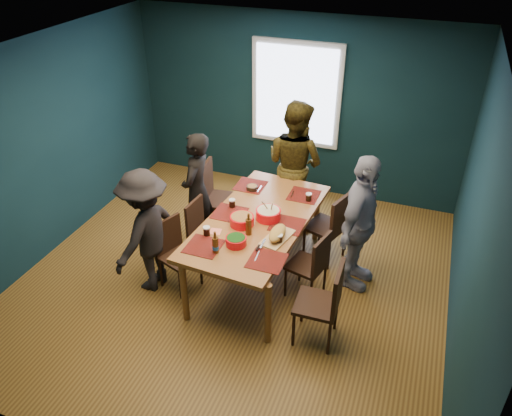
# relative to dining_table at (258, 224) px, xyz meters

# --- Properties ---
(room) EXTENTS (5.01, 5.01, 2.71)m
(room) POSITION_rel_dining_table_xyz_m (-0.24, 0.09, 0.62)
(room) COLOR olive
(room) RESTS_ON ground
(dining_table) EXTENTS (1.25, 2.25, 0.82)m
(dining_table) POSITION_rel_dining_table_xyz_m (0.00, 0.00, 0.00)
(dining_table) COLOR brown
(dining_table) RESTS_ON floor
(chair_left_far) EXTENTS (0.52, 0.52, 1.03)m
(chair_left_far) POSITION_rel_dining_table_xyz_m (-0.89, 0.72, -0.15)
(chair_left_far) COLOR black
(chair_left_far) RESTS_ON floor
(chair_left_mid) EXTENTS (0.42, 0.42, 0.86)m
(chair_left_mid) POSITION_rel_dining_table_xyz_m (-0.76, 0.05, -0.25)
(chair_left_mid) COLOR black
(chair_left_mid) RESTS_ON floor
(chair_left_near) EXTENTS (0.50, 0.50, 0.87)m
(chair_left_near) POSITION_rel_dining_table_xyz_m (-0.87, -0.47, -0.24)
(chair_left_near) COLOR black
(chair_left_near) RESTS_ON floor
(chair_right_far) EXTENTS (0.55, 0.55, 0.97)m
(chair_right_far) POSITION_rel_dining_table_xyz_m (0.77, 0.61, -0.18)
(chair_right_far) COLOR black
(chair_right_far) RESTS_ON floor
(chair_right_mid) EXTENTS (0.47, 0.47, 0.87)m
(chair_right_mid) POSITION_rel_dining_table_xyz_m (0.72, -0.16, -0.24)
(chair_right_mid) COLOR black
(chair_right_mid) RESTS_ON floor
(chair_right_near) EXTENTS (0.45, 0.45, 0.96)m
(chair_right_near) POSITION_rel_dining_table_xyz_m (1.02, -0.77, -0.19)
(chair_right_near) COLOR black
(chair_right_near) RESTS_ON floor
(person_far_left) EXTENTS (0.44, 0.61, 1.58)m
(person_far_left) POSITION_rel_dining_table_xyz_m (-0.98, 0.39, 0.04)
(person_far_left) COLOR black
(person_far_left) RESTS_ON floor
(person_back) EXTENTS (1.07, 0.96, 1.80)m
(person_back) POSITION_rel_dining_table_xyz_m (0.04, 1.36, 0.15)
(person_back) COLOR black
(person_back) RESTS_ON floor
(person_right) EXTENTS (0.57, 1.05, 1.70)m
(person_right) POSITION_rel_dining_table_xyz_m (1.14, 0.27, 0.10)
(person_right) COLOR white
(person_right) RESTS_ON floor
(person_near_left) EXTENTS (0.70, 1.06, 1.54)m
(person_near_left) POSITION_rel_dining_table_xyz_m (-1.13, -0.60, 0.02)
(person_near_left) COLOR black
(person_near_left) RESTS_ON floor
(bowl_salad) EXTENTS (0.28, 0.28, 0.12)m
(bowl_salad) POSITION_rel_dining_table_xyz_m (-0.13, -0.17, 0.14)
(bowl_salad) COLOR red
(bowl_salad) RESTS_ON dining_table
(bowl_dumpling) EXTENTS (0.29, 0.29, 0.27)m
(bowl_dumpling) POSITION_rel_dining_table_xyz_m (0.11, 0.05, 0.14)
(bowl_dumpling) COLOR red
(bowl_dumpling) RESTS_ON dining_table
(bowl_herbs) EXTENTS (0.23, 0.23, 0.10)m
(bowl_herbs) POSITION_rel_dining_table_xyz_m (-0.04, -0.55, 0.13)
(bowl_herbs) COLOR red
(bowl_herbs) RESTS_ON dining_table
(cutting_board) EXTENTS (0.31, 0.57, 0.12)m
(cutting_board) POSITION_rel_dining_table_xyz_m (0.33, -0.29, 0.13)
(cutting_board) COLOR tan
(cutting_board) RESTS_ON dining_table
(small_bowl) EXTENTS (0.14, 0.14, 0.06)m
(small_bowl) POSITION_rel_dining_table_xyz_m (-0.30, 0.61, 0.11)
(small_bowl) COLOR black
(small_bowl) RESTS_ON dining_table
(beer_bottle_a) EXTENTS (0.07, 0.07, 0.26)m
(beer_bottle_a) POSITION_rel_dining_table_xyz_m (-0.19, -0.76, 0.17)
(beer_bottle_a) COLOR #45250C
(beer_bottle_a) RESTS_ON dining_table
(beer_bottle_b) EXTENTS (0.07, 0.07, 0.26)m
(beer_bottle_b) POSITION_rel_dining_table_xyz_m (0.01, -0.32, 0.18)
(beer_bottle_b) COLOR #45250C
(beer_bottle_b) RESTS_ON dining_table
(cola_glass_a) EXTENTS (0.08, 0.08, 0.11)m
(cola_glass_a) POSITION_rel_dining_table_xyz_m (-0.42, -0.50, 0.14)
(cola_glass_a) COLOR black
(cola_glass_a) RESTS_ON dining_table
(cola_glass_b) EXTENTS (0.08, 0.08, 0.11)m
(cola_glass_b) POSITION_rel_dining_table_xyz_m (0.38, -0.36, 0.14)
(cola_glass_b) COLOR black
(cola_glass_b) RESTS_ON dining_table
(cola_glass_c) EXTENTS (0.07, 0.07, 0.10)m
(cola_glass_c) POSITION_rel_dining_table_xyz_m (0.45, 0.60, 0.13)
(cola_glass_c) COLOR black
(cola_glass_c) RESTS_ON dining_table
(cola_glass_d) EXTENTS (0.08, 0.08, 0.11)m
(cola_glass_d) POSITION_rel_dining_table_xyz_m (-0.38, 0.14, 0.14)
(cola_glass_d) COLOR black
(cola_glass_d) RESTS_ON dining_table
(napkin_a) EXTENTS (0.19, 0.19, 0.00)m
(napkin_a) POSITION_rel_dining_table_xyz_m (0.31, 0.06, 0.08)
(napkin_a) COLOR #F77A68
(napkin_a) RESTS_ON dining_table
(napkin_b) EXTENTS (0.14, 0.14, 0.00)m
(napkin_b) POSITION_rel_dining_table_xyz_m (-0.36, -0.41, 0.08)
(napkin_b) COLOR #F77A68
(napkin_b) RESTS_ON dining_table
(napkin_c) EXTENTS (0.17, 0.17, 0.00)m
(napkin_c) POSITION_rel_dining_table_xyz_m (0.33, -0.75, 0.08)
(napkin_c) COLOR #F77A68
(napkin_c) RESTS_ON dining_table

